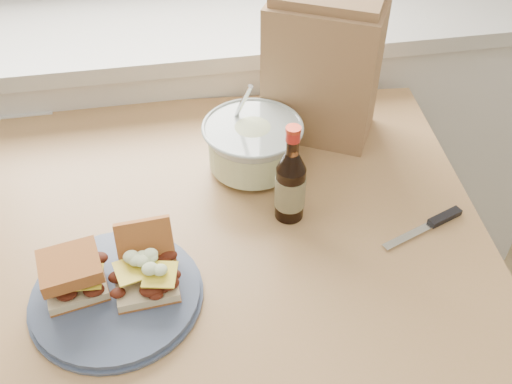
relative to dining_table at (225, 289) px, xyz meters
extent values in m
cube|color=silver|center=(-0.11, 0.80, -0.26)|extent=(2.40, 0.60, 0.90)
cube|color=#B8B6AF|center=(-0.11, 0.80, 0.21)|extent=(2.50, 0.64, 0.04)
cube|color=#AE7D52|center=(0.00, 0.00, 0.10)|extent=(1.07, 1.07, 0.04)
cube|color=#AE7D52|center=(-0.40, 0.48, -0.31)|extent=(0.07, 0.07, 0.78)
cube|color=#AE7D52|center=(0.48, 0.40, -0.31)|extent=(0.07, 0.07, 0.78)
cylinder|color=#43506C|center=(-0.19, -0.08, 0.13)|extent=(0.28, 0.28, 0.02)
cube|color=beige|center=(-0.25, -0.06, 0.15)|extent=(0.11, 0.10, 0.02)
cube|color=yellow|center=(-0.25, -0.06, 0.18)|extent=(0.07, 0.07, 0.00)
cube|color=#A75E2C|center=(-0.25, -0.06, 0.20)|extent=(0.11, 0.10, 0.03)
cube|color=beige|center=(-0.14, -0.08, 0.15)|extent=(0.11, 0.10, 0.02)
cube|color=yellow|center=(-0.14, -0.08, 0.18)|extent=(0.06, 0.06, 0.00)
cube|color=#A75E2C|center=(-0.13, -0.02, 0.18)|extent=(0.10, 0.07, 0.09)
cone|color=#B5C3BF|center=(0.09, 0.22, 0.17)|extent=(0.20, 0.20, 0.10)
cylinder|color=white|center=(0.09, 0.22, 0.17)|extent=(0.18, 0.18, 0.07)
torus|color=#B5C3BF|center=(0.09, 0.22, 0.22)|extent=(0.21, 0.21, 0.01)
cylinder|color=silver|center=(0.08, 0.24, 0.26)|extent=(0.04, 0.08, 0.14)
cylinder|color=black|center=(0.14, 0.06, 0.18)|extent=(0.05, 0.05, 0.11)
cone|color=black|center=(0.14, 0.06, 0.25)|extent=(0.05, 0.05, 0.04)
cylinder|color=black|center=(0.14, 0.06, 0.30)|extent=(0.02, 0.02, 0.05)
cylinder|color=red|center=(0.14, 0.06, 0.31)|extent=(0.03, 0.03, 0.02)
cylinder|color=#B33621|center=(0.14, 0.06, 0.32)|extent=(0.03, 0.03, 0.01)
cylinder|color=#2F371B|center=(0.14, 0.06, 0.18)|extent=(0.06, 0.06, 0.07)
cube|color=silver|center=(0.35, -0.03, 0.13)|extent=(0.13, 0.06, 0.00)
cube|color=black|center=(0.43, 0.00, 0.13)|extent=(0.08, 0.04, 0.01)
cube|color=#A98351|center=(0.26, 0.33, 0.27)|extent=(0.27, 0.24, 0.30)
camera|label=1|loc=(-0.06, -0.70, 0.89)|focal=40.00mm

